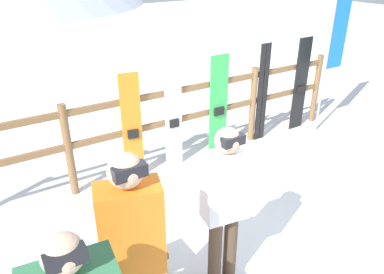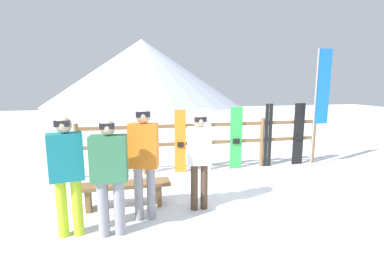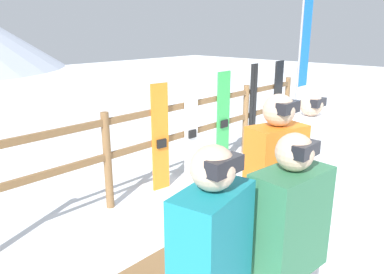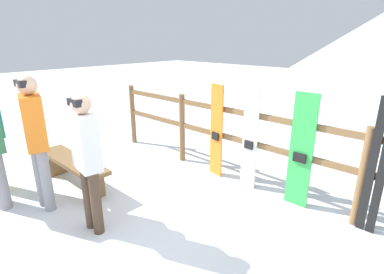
{
  "view_description": "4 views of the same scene",
  "coord_description": "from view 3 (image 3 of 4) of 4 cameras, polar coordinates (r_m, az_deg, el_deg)",
  "views": [
    {
      "loc": [
        -2.33,
        -2.21,
        2.81
      ],
      "look_at": [
        -0.26,
        1.11,
        0.88
      ],
      "focal_mm": 35.0,
      "sensor_mm": 36.0,
      "label": 1
    },
    {
      "loc": [
        -1.93,
        -4.8,
        2.12
      ],
      "look_at": [
        -0.55,
        1.14,
        1.0
      ],
      "focal_mm": 28.0,
      "sensor_mm": 36.0,
      "label": 2
    },
    {
      "loc": [
        -3.96,
        -1.64,
        2.18
      ],
      "look_at": [
        -0.76,
        1.29,
        0.92
      ],
      "focal_mm": 35.0,
      "sensor_mm": 36.0,
      "label": 3
    },
    {
      "loc": [
        2.17,
        -1.61,
        2.16
      ],
      "look_at": [
        -0.38,
        1.13,
        0.92
      ],
      "focal_mm": 28.0,
      "sensor_mm": 36.0,
      "label": 4
    }
  ],
  "objects": [
    {
      "name": "person_white",
      "position": [
        3.75,
        17.0,
        -3.66
      ],
      "size": [
        0.41,
        0.26,
        1.62
      ],
      "color": "#4C3828",
      "rests_on": "ground"
    },
    {
      "name": "snowboard_orange",
      "position": [
        5.12,
        -4.86,
        -0.18
      ],
      "size": [
        0.26,
        0.09,
        1.49
      ],
      "color": "orange",
      "rests_on": "ground"
    },
    {
      "name": "snowboard_green",
      "position": [
        6.11,
        4.77,
        2.73
      ],
      "size": [
        0.31,
        0.05,
        1.54
      ],
      "color": "green",
      "rests_on": "ground"
    },
    {
      "name": "person_plaid_green",
      "position": [
        2.38,
        14.29,
        -15.93
      ],
      "size": [
        0.51,
        0.32,
        1.64
      ],
      "color": "gray",
      "rests_on": "ground"
    },
    {
      "name": "ground_plane",
      "position": [
        4.81,
        18.08,
        -11.64
      ],
      "size": [
        40.0,
        40.0,
        0.0
      ],
      "primitive_type": "plane",
      "color": "white"
    },
    {
      "name": "fence",
      "position": [
        5.59,
        -0.42,
        1.24
      ],
      "size": [
        5.99,
        0.1,
        1.23
      ],
      "color": "brown",
      "rests_on": "ground"
    },
    {
      "name": "rental_flag",
      "position": [
        7.56,
        16.56,
        12.68
      ],
      "size": [
        0.4,
        0.04,
        2.91
      ],
      "color": "#99999E",
      "rests_on": "ground"
    },
    {
      "name": "snowboard_white",
      "position": [
        5.54,
        -0.13,
        1.24
      ],
      "size": [
        0.25,
        0.06,
        1.51
      ],
      "color": "white",
      "rests_on": "ground"
    },
    {
      "name": "person_orange",
      "position": [
        2.88,
        12.34,
        -7.88
      ],
      "size": [
        0.47,
        0.34,
        1.75
      ],
      "color": "gray",
      "rests_on": "ground"
    },
    {
      "name": "ski_pair_black",
      "position": [
        6.79,
        9.24,
        4.25
      ],
      "size": [
        0.19,
        0.02,
        1.6
      ],
      "color": "black",
      "rests_on": "ground"
    },
    {
      "name": "snowboard_black_stripe",
      "position": [
        7.5,
        12.88,
        5.15
      ],
      "size": [
        0.29,
        0.06,
        1.59
      ],
      "color": "black",
      "rests_on": "ground"
    },
    {
      "name": "bench",
      "position": [
        3.28,
        -0.19,
        -18.16
      ],
      "size": [
        1.57,
        0.36,
        0.43
      ],
      "color": "brown",
      "rests_on": "ground"
    }
  ]
}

